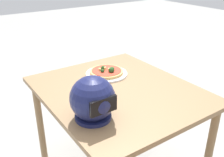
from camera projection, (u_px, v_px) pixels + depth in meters
The scene contains 4 objects.
dining_table at pixel (118, 100), 1.68m from camera, with size 0.91×1.06×0.73m.
pizza_plate at pixel (107, 74), 1.85m from camera, with size 0.30×0.30×0.01m, color white.
pizza at pixel (107, 71), 1.84m from camera, with size 0.24×0.24×0.05m.
motorcycle_helmet at pixel (93, 99), 1.30m from camera, with size 0.24×0.24×0.24m.
Camera 1 is at (0.86, 1.19, 1.48)m, focal length 40.96 mm.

